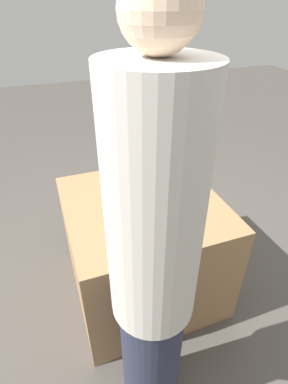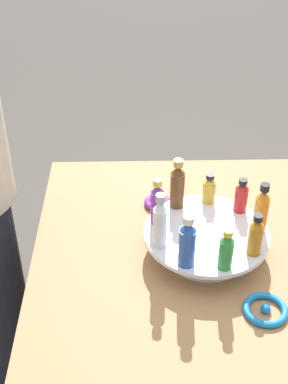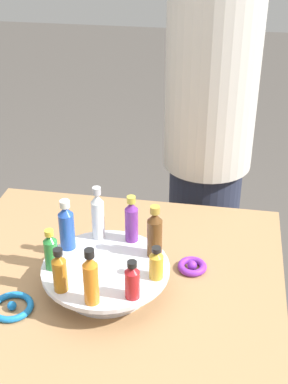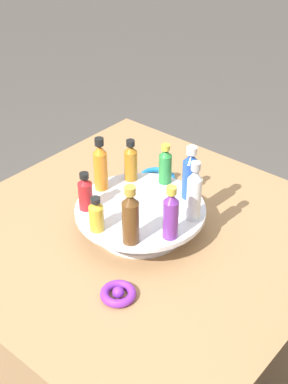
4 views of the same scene
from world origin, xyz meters
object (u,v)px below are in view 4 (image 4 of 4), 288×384
(bottle_gold, at_px, (96,215))
(bottle_amber, at_px, (131,162))
(bottle_blue, at_px, (190,174))
(bottle_purple, at_px, (171,214))
(bottle_clear, at_px, (194,193))
(bottle_red, at_px, (85,192))
(bottle_green, at_px, (165,165))
(display_stand, at_px, (140,216))
(ribbon_bow_blue, at_px, (157,178))
(ribbon_bow_purple, at_px, (118,293))
(bottle_brown, at_px, (131,217))
(bottle_orange, at_px, (100,166))

(bottle_gold, xyz_separation_m, bottle_amber, (0.08, -0.21, 0.01))
(bottle_blue, bearing_deg, bottle_gold, 71.41)
(bottle_purple, height_order, bottle_clear, bottle_clear)
(bottle_red, distance_m, bottle_green, 0.23)
(display_stand, height_order, bottle_blue, bottle_blue)
(bottle_clear, relative_size, ribbon_bow_blue, 1.45)
(bottle_red, height_order, bottle_green, bottle_green)
(bottle_gold, xyz_separation_m, ribbon_bow_blue, (0.10, -0.34, -0.10))
(bottle_amber, bearing_deg, bottle_purple, 151.41)
(ribbon_bow_purple, xyz_separation_m, ribbon_bow_blue, (0.23, -0.41, -0.00))
(ribbon_bow_purple, bearing_deg, bottle_amber, -53.02)
(display_stand, distance_m, bottle_amber, 0.15)
(bottle_purple, bearing_deg, bottle_red, 11.41)
(bottle_brown, distance_m, bottle_clear, 0.17)
(bottle_red, xyz_separation_m, bottle_purple, (-0.22, -0.04, 0.02))
(bottle_purple, relative_size, bottle_amber, 1.16)
(ribbon_bow_blue, bearing_deg, bottle_clear, 146.12)
(ribbon_bow_blue, bearing_deg, bottle_green, 138.62)
(display_stand, distance_m, bottle_gold, 0.15)
(bottle_brown, xyz_separation_m, bottle_clear, (-0.05, -0.16, 0.00))
(bottle_clear, height_order, bottle_green, bottle_clear)
(bottle_red, height_order, bottle_clear, bottle_clear)
(ribbon_bow_purple, bearing_deg, bottle_blue, -80.78)
(bottle_blue, xyz_separation_m, ribbon_bow_blue, (0.18, -0.09, -0.13))
(bottle_amber, distance_m, ribbon_bow_blue, 0.17)
(bottle_red, bearing_deg, ribbon_bow_blue, -86.75)
(display_stand, relative_size, bottle_orange, 2.22)
(bottle_gold, bearing_deg, bottle_clear, -128.59)
(bottle_green, bearing_deg, bottle_purple, 131.41)
(ribbon_bow_purple, distance_m, ribbon_bow_blue, 0.47)
(bottle_purple, bearing_deg, bottle_green, -48.59)
(ribbon_bow_blue, bearing_deg, ribbon_bow_purple, 119.06)
(bottle_gold, bearing_deg, bottle_green, -88.59)
(bottle_brown, height_order, ribbon_bow_blue, bottle_brown)
(bottle_amber, relative_size, bottle_orange, 0.80)
(bottle_purple, distance_m, bottle_blue, 0.17)
(bottle_red, xyz_separation_m, bottle_blue, (-0.16, -0.20, 0.02))
(bottle_brown, height_order, bottle_clear, bottle_clear)
(bottle_green, xyz_separation_m, ribbon_bow_purple, (-0.14, 0.34, -0.11))
(bottle_brown, height_order, bottle_purple, bottle_brown)
(display_stand, distance_m, bottle_purple, 0.16)
(bottle_clear, bearing_deg, bottle_gold, 51.41)
(bottle_blue, height_order, ribbon_bow_blue, bottle_blue)
(ribbon_bow_blue, bearing_deg, bottle_red, 93.25)
(display_stand, relative_size, bottle_purple, 2.41)
(ribbon_bow_purple, bearing_deg, ribbon_bow_blue, -60.94)
(bottle_brown, relative_size, bottle_amber, 1.26)
(bottle_amber, bearing_deg, ribbon_bow_purple, 126.98)
(bottle_purple, relative_size, bottle_orange, 0.92)
(ribbon_bow_purple, relative_size, ribbon_bow_blue, 0.74)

